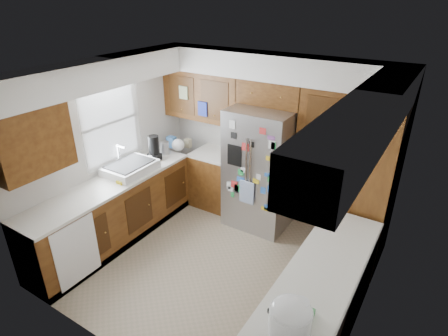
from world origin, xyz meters
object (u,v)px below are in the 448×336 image
at_px(fridge, 261,169).
at_px(paper_towel, 300,315).
at_px(rice_cooker, 290,317).
at_px(pantry, 368,186).

xyz_separation_m(fridge, paper_towel, (1.55, -2.39, 0.16)).
bearing_deg(paper_towel, rice_cooker, -125.17).
relative_size(fridge, paper_towel, 6.64).
bearing_deg(paper_towel, pantry, 91.16).
bearing_deg(pantry, paper_towel, -88.84).
bearing_deg(fridge, pantry, -2.06).
xyz_separation_m(rice_cooker, paper_towel, (0.05, 0.07, -0.01)).
bearing_deg(pantry, fridge, 177.94).
height_order(fridge, rice_cooker, fridge).
distance_m(pantry, fridge, 1.51).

